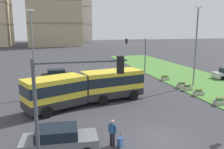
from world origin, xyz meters
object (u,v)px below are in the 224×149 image
object	(u,v)px
articulated_bus	(87,87)
flower_planter_3	(188,87)
car_grey_wagon	(59,141)
streetlight_median	(196,44)
flower_planter_4	(181,85)
traffic_light_far_right	(138,49)
flower_planter_1	(220,101)
traffic_light_near_left	(68,99)
rolling_suitcase	(120,142)
streetlight_left	(33,51)
flower_planter_2	(199,92)
pedestrian_crossing	(112,131)
flower_planter_5	(165,78)
car_black_sedan	(57,75)

from	to	relation	value
articulated_bus	flower_planter_3	bearing A→B (deg)	8.37
articulated_bus	car_grey_wagon	world-z (taller)	articulated_bus
flower_planter_3	streetlight_median	size ratio (longest dim) A/B	0.11
flower_planter_4	traffic_light_far_right	bearing A→B (deg)	98.68
flower_planter_1	flower_planter_4	size ratio (longest dim) A/B	1.00
traffic_light_near_left	rolling_suitcase	bearing A→B (deg)	39.03
flower_planter_4	traffic_light_near_left	distance (m)	20.93
car_grey_wagon	streetlight_left	distance (m)	12.67
flower_planter_2	streetlight_median	xyz separation A→B (m)	(1.90, 3.85, 4.89)
car_grey_wagon	flower_planter_4	xyz separation A→B (m)	(15.09, 11.52, -0.33)
flower_planter_4	streetlight_left	world-z (taller)	streetlight_left
pedestrian_crossing	flower_planter_5	bearing A→B (deg)	53.12
articulated_bus	streetlight_left	bearing A→B (deg)	145.70
car_black_sedan	flower_planter_5	xyz separation A→B (m)	(14.59, -3.98, -0.33)
flower_planter_5	traffic_light_far_right	world-z (taller)	traffic_light_far_right
car_black_sedan	flower_planter_5	world-z (taller)	car_black_sedan
car_grey_wagon	traffic_light_near_left	distance (m)	4.48
car_grey_wagon	flower_planter_4	world-z (taller)	car_grey_wagon
articulated_bus	flower_planter_5	xyz separation A→B (m)	(12.11, 7.34, -1.23)
car_grey_wagon	streetlight_left	world-z (taller)	streetlight_left
articulated_bus	car_black_sedan	size ratio (longest dim) A/B	2.67
flower_planter_4	streetlight_median	world-z (taller)	streetlight_median
pedestrian_crossing	flower_planter_1	distance (m)	12.87
pedestrian_crossing	flower_planter_2	world-z (taller)	pedestrian_crossing
traffic_light_near_left	articulated_bus	bearing A→B (deg)	77.17
car_grey_wagon	rolling_suitcase	distance (m)	3.70
pedestrian_crossing	streetlight_left	bearing A→B (deg)	113.53
flower_planter_5	car_grey_wagon	bearing A→B (deg)	-133.77
car_black_sedan	flower_planter_3	size ratio (longest dim) A/B	4.06
flower_planter_4	pedestrian_crossing	bearing A→B (deg)	-135.69
rolling_suitcase	flower_planter_2	distance (m)	14.16
flower_planter_5	streetlight_median	xyz separation A→B (m)	(1.90, -3.83, 4.89)
rolling_suitcase	streetlight_left	xyz separation A→B (m)	(-5.62, 12.07, 4.66)
flower_planter_2	rolling_suitcase	bearing A→B (deg)	-143.85
flower_planter_4	flower_planter_3	bearing A→B (deg)	-90.00
car_black_sedan	streetlight_left	world-z (taller)	streetlight_left
articulated_bus	traffic_light_near_left	xyz separation A→B (m)	(-2.58, -11.33, 2.48)
articulated_bus	flower_planter_2	distance (m)	12.17
flower_planter_2	flower_planter_3	world-z (taller)	same
flower_planter_1	flower_planter_3	bearing A→B (deg)	90.00
pedestrian_crossing	rolling_suitcase	xyz separation A→B (m)	(0.45, -0.20, -0.69)
pedestrian_crossing	flower_planter_3	distance (m)	15.72
streetlight_median	traffic_light_near_left	bearing A→B (deg)	-138.17
traffic_light_far_right	streetlight_left	world-z (taller)	streetlight_left
flower_planter_5	streetlight_median	bearing A→B (deg)	-63.61
flower_planter_3	traffic_light_far_right	xyz separation A→B (m)	(-1.61, 11.89, 3.44)
articulated_bus	rolling_suitcase	distance (m)	8.82
flower_planter_1	traffic_light_far_right	world-z (taller)	traffic_light_far_right
traffic_light_near_left	traffic_light_far_right	size ratio (longest dim) A/B	1.07
car_grey_wagon	traffic_light_far_right	world-z (taller)	traffic_light_far_right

